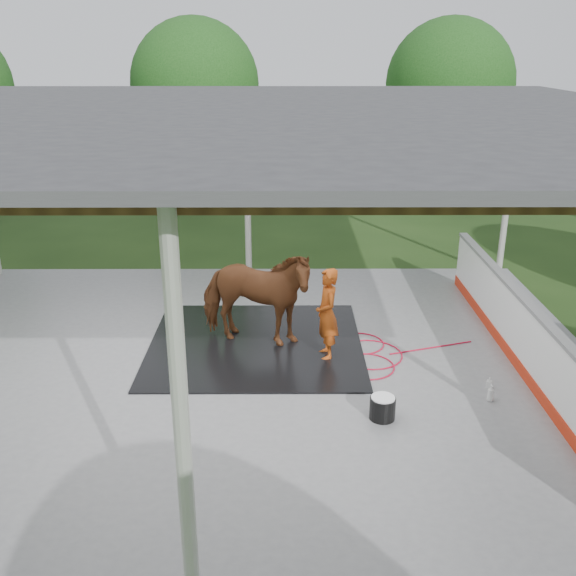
{
  "coord_description": "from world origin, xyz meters",
  "views": [
    {
      "loc": [
        0.83,
        -9.09,
        4.92
      ],
      "look_at": [
        0.87,
        0.71,
        1.2
      ],
      "focal_mm": 40.0,
      "sensor_mm": 36.0,
      "label": 1
    }
  ],
  "objects_px": {
    "horse": "(255,297)",
    "wash_bucket": "(382,407)",
    "handler": "(327,314)",
    "dasher_board": "(525,340)"
  },
  "relations": [
    {
      "from": "handler",
      "to": "dasher_board",
      "type": "bearing_deg",
      "value": 70.64
    },
    {
      "from": "dasher_board",
      "to": "wash_bucket",
      "type": "xyz_separation_m",
      "value": [
        -2.42,
        -1.39,
        -0.37
      ]
    },
    {
      "from": "horse",
      "to": "wash_bucket",
      "type": "xyz_separation_m",
      "value": [
        1.86,
        -2.37,
        -0.72
      ]
    },
    {
      "from": "horse",
      "to": "wash_bucket",
      "type": "bearing_deg",
      "value": -126.64
    },
    {
      "from": "horse",
      "to": "handler",
      "type": "bearing_deg",
      "value": -96.44
    },
    {
      "from": "handler",
      "to": "wash_bucket",
      "type": "bearing_deg",
      "value": 9.38
    },
    {
      "from": "handler",
      "to": "wash_bucket",
      "type": "xyz_separation_m",
      "value": [
        0.67,
        -1.9,
        -0.6
      ]
    },
    {
      "from": "wash_bucket",
      "to": "horse",
      "type": "bearing_deg",
      "value": 128.14
    },
    {
      "from": "horse",
      "to": "wash_bucket",
      "type": "relative_size",
      "value": 5.66
    },
    {
      "from": "dasher_board",
      "to": "wash_bucket",
      "type": "height_order",
      "value": "dasher_board"
    }
  ]
}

